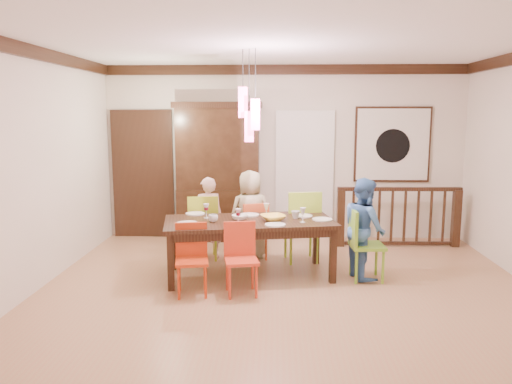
{
  "coord_description": "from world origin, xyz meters",
  "views": [
    {
      "loc": [
        -0.12,
        -5.92,
        2.12
      ],
      "look_at": [
        -0.39,
        0.48,
        1.1
      ],
      "focal_mm": 35.0,
      "sensor_mm": 36.0,
      "label": 1
    }
  ],
  "objects_px": {
    "chair_end_right": "(367,240)",
    "balustrade": "(398,216)",
    "china_hutch": "(218,172)",
    "person_end_right": "(364,228)",
    "person_far_left": "(208,218)",
    "person_far_mid": "(250,214)",
    "dining_table": "(249,226)",
    "chair_far_left": "(203,222)"
  },
  "relations": [
    {
      "from": "chair_end_right",
      "to": "balustrade",
      "type": "height_order",
      "value": "balustrade"
    },
    {
      "from": "china_hutch",
      "to": "person_end_right",
      "type": "xyz_separation_m",
      "value": [
        2.11,
        -1.89,
        -0.5
      ]
    },
    {
      "from": "chair_end_right",
      "to": "person_far_left",
      "type": "xyz_separation_m",
      "value": [
        -2.16,
        0.9,
        0.08
      ]
    },
    {
      "from": "china_hutch",
      "to": "balustrade",
      "type": "relative_size",
      "value": 1.17
    },
    {
      "from": "person_far_mid",
      "to": "person_end_right",
      "type": "xyz_separation_m",
      "value": [
        1.52,
        -0.82,
        0.0
      ]
    },
    {
      "from": "balustrade",
      "to": "person_end_right",
      "type": "relative_size",
      "value": 1.51
    },
    {
      "from": "china_hutch",
      "to": "balustrade",
      "type": "bearing_deg",
      "value": -6.76
    },
    {
      "from": "balustrade",
      "to": "chair_end_right",
      "type": "bearing_deg",
      "value": -116.91
    },
    {
      "from": "chair_end_right",
      "to": "person_far_mid",
      "type": "height_order",
      "value": "person_far_mid"
    },
    {
      "from": "person_end_right",
      "to": "china_hutch",
      "type": "bearing_deg",
      "value": 32.12
    },
    {
      "from": "dining_table",
      "to": "chair_far_left",
      "type": "bearing_deg",
      "value": 123.2
    },
    {
      "from": "person_far_left",
      "to": "chair_end_right",
      "type": "bearing_deg",
      "value": 142.85
    },
    {
      "from": "dining_table",
      "to": "balustrade",
      "type": "relative_size",
      "value": 1.18
    },
    {
      "from": "chair_far_left",
      "to": "balustrade",
      "type": "relative_size",
      "value": 0.49
    },
    {
      "from": "chair_far_left",
      "to": "china_hutch",
      "type": "height_order",
      "value": "china_hutch"
    },
    {
      "from": "dining_table",
      "to": "person_end_right",
      "type": "xyz_separation_m",
      "value": [
        1.48,
        0.03,
        -0.02
      ]
    },
    {
      "from": "balustrade",
      "to": "person_end_right",
      "type": "distance_m",
      "value": 1.75
    },
    {
      "from": "chair_far_left",
      "to": "balustrade",
      "type": "height_order",
      "value": "balustrade"
    },
    {
      "from": "chair_far_left",
      "to": "person_far_mid",
      "type": "height_order",
      "value": "person_far_mid"
    },
    {
      "from": "person_far_mid",
      "to": "chair_end_right",
      "type": "bearing_deg",
      "value": 130.1
    },
    {
      "from": "person_far_mid",
      "to": "china_hutch",
      "type": "bearing_deg",
      "value": -79.9
    },
    {
      "from": "balustrade",
      "to": "person_far_left",
      "type": "bearing_deg",
      "value": -167.25
    },
    {
      "from": "person_far_left",
      "to": "person_end_right",
      "type": "xyz_separation_m",
      "value": [
        2.14,
        -0.8,
        0.05
      ]
    },
    {
      "from": "dining_table",
      "to": "chair_end_right",
      "type": "distance_m",
      "value": 1.52
    },
    {
      "from": "dining_table",
      "to": "person_far_mid",
      "type": "bearing_deg",
      "value": 82.0
    },
    {
      "from": "balustrade",
      "to": "person_far_mid",
      "type": "xyz_separation_m",
      "value": [
        -2.33,
        -0.72,
        0.15
      ]
    },
    {
      "from": "chair_far_left",
      "to": "chair_end_right",
      "type": "relative_size",
      "value": 1.04
    },
    {
      "from": "balustrade",
      "to": "person_far_left",
      "type": "distance_m",
      "value": 3.04
    },
    {
      "from": "china_hutch",
      "to": "person_far_left",
      "type": "xyz_separation_m",
      "value": [
        -0.03,
        -1.09,
        -0.55
      ]
    },
    {
      "from": "balustrade",
      "to": "china_hutch",
      "type": "bearing_deg",
      "value": 171.73
    },
    {
      "from": "chair_end_right",
      "to": "person_far_mid",
      "type": "bearing_deg",
      "value": 55.68
    },
    {
      "from": "dining_table",
      "to": "person_end_right",
      "type": "relative_size",
      "value": 1.77
    },
    {
      "from": "chair_far_left",
      "to": "person_far_mid",
      "type": "relative_size",
      "value": 0.73
    },
    {
      "from": "person_far_left",
      "to": "person_end_right",
      "type": "distance_m",
      "value": 2.28
    },
    {
      "from": "chair_far_left",
      "to": "chair_end_right",
      "type": "height_order",
      "value": "chair_far_left"
    },
    {
      "from": "balustrade",
      "to": "person_end_right",
      "type": "bearing_deg",
      "value": -119.24
    },
    {
      "from": "chair_far_left",
      "to": "person_end_right",
      "type": "xyz_separation_m",
      "value": [
        2.21,
        -0.74,
        0.1
      ]
    },
    {
      "from": "person_end_right",
      "to": "person_far_mid",
      "type": "bearing_deg",
      "value": 45.58
    },
    {
      "from": "person_far_left",
      "to": "dining_table",
      "type": "bearing_deg",
      "value": 113.94
    },
    {
      "from": "chair_end_right",
      "to": "person_end_right",
      "type": "bearing_deg",
      "value": 10.53
    },
    {
      "from": "chair_end_right",
      "to": "balustrade",
      "type": "distance_m",
      "value": 1.83
    },
    {
      "from": "china_hutch",
      "to": "balustrade",
      "type": "height_order",
      "value": "china_hutch"
    }
  ]
}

